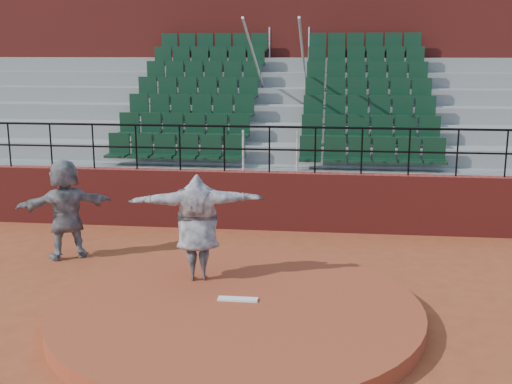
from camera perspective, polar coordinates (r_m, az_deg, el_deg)
ground at (r=9.75m, az=-1.75°, el=-11.27°), size 90.00×90.00×0.00m
pitchers_mound at (r=9.70m, az=-1.76°, el=-10.59°), size 5.50×5.50×0.25m
pitching_rubber at (r=9.78m, az=-1.63°, el=-9.50°), size 0.60×0.15×0.03m
boundary_wall at (r=14.27m, az=1.18°, el=-0.78°), size 24.00×0.30×1.30m
wall_railing at (r=14.02m, az=1.20°, el=4.72°), size 24.04×0.05×1.03m
seating_deck at (r=17.69m, az=2.34°, el=4.43°), size 24.00×5.97×4.63m
press_box_facade at (r=21.47m, az=3.22°, el=11.49°), size 24.00×3.00×7.10m
pitcher at (r=10.44m, az=-5.24°, el=-3.13°), size 2.23×1.03×1.75m
fielder at (r=12.76m, az=-16.55°, el=-1.43°), size 1.85×1.39×1.94m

